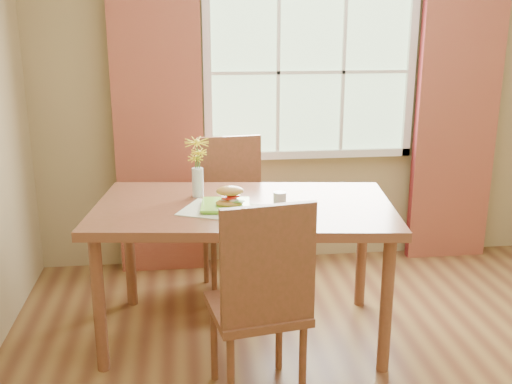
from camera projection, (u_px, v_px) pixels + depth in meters
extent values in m
cube|color=#9C895E|center=(309.00, 92.00, 4.60)|extent=(4.20, 0.02, 2.70)
cube|color=#A5CD9B|center=(310.00, 72.00, 4.53)|extent=(1.50, 0.02, 1.20)
cube|color=white|center=(309.00, 154.00, 4.68)|extent=(1.62, 0.04, 0.06)
cube|color=white|center=(207.00, 74.00, 4.41)|extent=(0.06, 0.04, 1.32)
cube|color=white|center=(411.00, 71.00, 4.59)|extent=(0.06, 0.04, 1.32)
cube|color=white|center=(311.00, 72.00, 4.50)|extent=(1.50, 0.03, 0.02)
cube|color=maroon|center=(159.00, 130.00, 4.41)|extent=(0.65, 0.08, 2.20)
cube|color=maroon|center=(456.00, 124.00, 4.68)|extent=(0.65, 0.08, 2.20)
cube|color=brown|center=(244.00, 209.00, 3.51)|extent=(1.84, 1.18, 0.05)
cylinder|color=brown|center=(99.00, 305.00, 3.25)|extent=(0.07, 0.07, 0.79)
cylinder|color=brown|center=(386.00, 306.00, 3.24)|extent=(0.07, 0.07, 0.79)
cylinder|color=brown|center=(130.00, 250.00, 4.02)|extent=(0.07, 0.07, 0.79)
cylinder|color=brown|center=(362.00, 250.00, 4.01)|extent=(0.07, 0.07, 0.79)
cube|color=brown|center=(257.00, 309.00, 3.01)|extent=(0.52, 0.52, 0.04)
cube|color=brown|center=(269.00, 267.00, 2.74)|extent=(0.45, 0.11, 0.58)
cylinder|color=brown|center=(231.00, 379.00, 2.86)|extent=(0.04, 0.04, 0.46)
cylinder|color=brown|center=(303.00, 367.00, 2.96)|extent=(0.04, 0.04, 0.46)
cylinder|color=brown|center=(214.00, 341.00, 3.20)|extent=(0.04, 0.04, 0.46)
cylinder|color=brown|center=(279.00, 331.00, 3.30)|extent=(0.04, 0.04, 0.46)
cube|color=brown|center=(235.00, 227.00, 4.19)|extent=(0.50, 0.50, 0.04)
cube|color=brown|center=(229.00, 176.00, 4.30)|extent=(0.46, 0.09, 0.59)
cylinder|color=brown|center=(214.00, 273.00, 4.05)|extent=(0.04, 0.04, 0.47)
cylinder|color=brown|center=(267.00, 268.00, 4.13)|extent=(0.04, 0.04, 0.47)
cylinder|color=brown|center=(206.00, 253.00, 4.40)|extent=(0.04, 0.04, 0.47)
cylinder|color=brown|center=(255.00, 249.00, 4.48)|extent=(0.04, 0.04, 0.47)
cube|color=beige|center=(223.00, 210.00, 3.39)|extent=(0.55, 0.49, 0.01)
cube|color=#78CE33|center=(226.00, 206.00, 3.42)|extent=(0.30, 0.30, 0.01)
ellipsoid|color=gold|center=(229.00, 203.00, 3.39)|extent=(0.16, 0.12, 0.04)
ellipsoid|color=#4C8C2D|center=(237.00, 201.00, 3.37)|extent=(0.09, 0.06, 0.01)
cylinder|color=red|center=(228.00, 197.00, 3.38)|extent=(0.08, 0.08, 0.01)
cylinder|color=red|center=(233.00, 196.00, 3.39)|extent=(0.08, 0.08, 0.01)
ellipsoid|color=gold|center=(230.00, 191.00, 3.37)|extent=(0.16, 0.12, 0.05)
cylinder|color=silver|center=(280.00, 201.00, 3.37)|extent=(0.07, 0.07, 0.11)
cylinder|color=silver|center=(280.00, 203.00, 3.37)|extent=(0.06, 0.06, 0.09)
cylinder|color=silver|center=(198.00, 182.00, 3.63)|extent=(0.07, 0.07, 0.18)
cylinder|color=silver|center=(198.00, 189.00, 3.65)|extent=(0.06, 0.06, 0.09)
cylinder|color=#3D7028|center=(197.00, 170.00, 3.61)|extent=(0.01, 0.01, 0.33)
cylinder|color=#3D7028|center=(200.00, 175.00, 3.61)|extent=(0.01, 0.01, 0.28)
cylinder|color=#3D7028|center=(196.00, 177.00, 3.63)|extent=(0.01, 0.01, 0.24)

